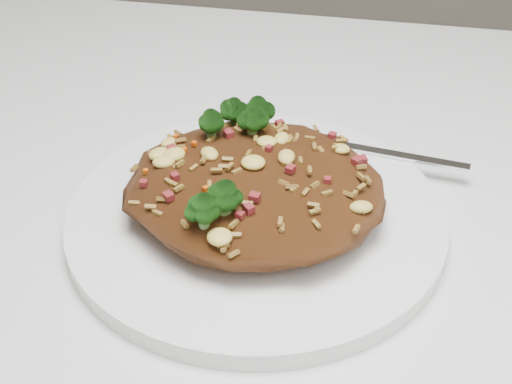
% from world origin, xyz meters
% --- Properties ---
extents(dining_table, '(1.20, 0.80, 0.75)m').
position_xyz_m(dining_table, '(0.00, 0.00, 0.66)').
color(dining_table, silver).
rests_on(dining_table, ground).
extents(plate, '(0.27, 0.27, 0.01)m').
position_xyz_m(plate, '(0.09, 0.02, 0.76)').
color(plate, white).
rests_on(plate, dining_table).
extents(fried_rice, '(0.18, 0.16, 0.06)m').
position_xyz_m(fried_rice, '(0.09, 0.02, 0.79)').
color(fried_rice, brown).
rests_on(fried_rice, plate).
extents(fork, '(0.16, 0.04, 0.00)m').
position_xyz_m(fork, '(0.17, 0.10, 0.77)').
color(fork, silver).
rests_on(fork, plate).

